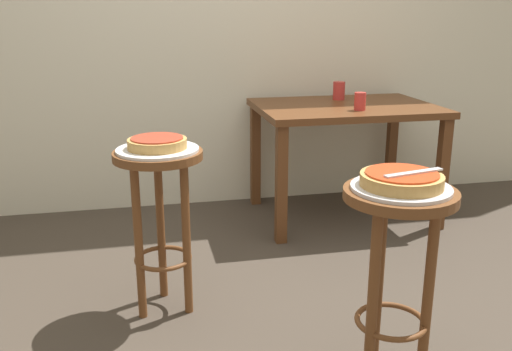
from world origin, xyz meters
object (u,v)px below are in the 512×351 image
at_px(cup_far_edge, 339,91).
at_px(pizza_server_knife, 414,173).
at_px(cup_near_edge, 360,101).
at_px(serving_plate_foreground, 401,188).
at_px(pizza_middle, 157,143).
at_px(serving_plate_middle, 158,150).
at_px(pizza_foreground, 402,179).
at_px(dining_table, 345,121).
at_px(stool_foreground, 396,245).
at_px(stool_middle, 160,196).

distance_m(cup_far_edge, pizza_server_knife, 1.91).
xyz_separation_m(cup_near_edge, pizza_server_knife, (-0.42, -1.46, 0.01)).
distance_m(cup_near_edge, cup_far_edge, 0.41).
bearing_deg(serving_plate_foreground, pizza_middle, 137.32).
bearing_deg(pizza_server_knife, pizza_middle, 124.85).
xyz_separation_m(serving_plate_foreground, serving_plate_middle, (-0.75, 0.69, 0.00)).
distance_m(pizza_foreground, dining_table, 1.70).
distance_m(stool_foreground, stool_middle, 1.01).
bearing_deg(cup_near_edge, pizza_foreground, -107.27).
relative_size(serving_plate_foreground, dining_table, 0.30).
bearing_deg(stool_middle, dining_table, 38.74).
bearing_deg(serving_plate_foreground, stool_foreground, -75.96).
xyz_separation_m(pizza_middle, dining_table, (1.18, 0.95, -0.14)).
height_order(stool_middle, pizza_middle, pizza_middle).
relative_size(stool_foreground, serving_plate_foreground, 2.22).
height_order(pizza_foreground, serving_plate_middle, pizza_foreground).
height_order(serving_plate_middle, pizza_server_knife, pizza_server_knife).
bearing_deg(cup_near_edge, stool_foreground, -107.27).
relative_size(pizza_foreground, stool_middle, 0.37).
xyz_separation_m(pizza_foreground, pizza_middle, (-0.75, 0.69, 0.00)).
bearing_deg(pizza_server_knife, dining_table, 63.41).
bearing_deg(pizza_middle, cup_near_edge, 32.15).
relative_size(serving_plate_foreground, serving_plate_middle, 0.95).
bearing_deg(cup_far_edge, pizza_foreground, -104.24).
bearing_deg(pizza_foreground, serving_plate_foreground, 116.57).
height_order(pizza_foreground, dining_table, pizza_foreground).
distance_m(stool_foreground, pizza_middle, 1.04).
bearing_deg(dining_table, serving_plate_middle, -141.26).
xyz_separation_m(pizza_foreground, dining_table, (0.44, 1.64, -0.14)).
height_order(stool_foreground, dining_table, stool_foreground).
relative_size(serving_plate_middle, pizza_middle, 1.40).
distance_m(pizza_middle, cup_far_edge, 1.67).
bearing_deg(cup_far_edge, pizza_middle, -136.41).
bearing_deg(serving_plate_middle, pizza_server_knife, -42.37).
height_order(stool_foreground, pizza_middle, pizza_middle).
relative_size(stool_middle, pizza_middle, 2.97).
xyz_separation_m(stool_foreground, serving_plate_middle, (-0.75, 0.69, 0.20)).
height_order(serving_plate_foreground, pizza_middle, pizza_middle).
distance_m(stool_foreground, pizza_foreground, 0.23).
xyz_separation_m(stool_middle, cup_far_edge, (1.21, 1.15, 0.25)).
height_order(stool_middle, dining_table, stool_middle).
bearing_deg(serving_plate_foreground, cup_near_edge, 72.73).
height_order(stool_foreground, stool_middle, same).
height_order(pizza_foreground, cup_near_edge, cup_near_edge).
distance_m(pizza_foreground, pizza_middle, 1.01).
xyz_separation_m(stool_foreground, cup_far_edge, (0.47, 1.84, 0.25)).
relative_size(serving_plate_foreground, cup_near_edge, 3.15).
distance_m(serving_plate_foreground, cup_far_edge, 1.90).
bearing_deg(serving_plate_middle, cup_near_edge, 32.15).
distance_m(serving_plate_middle, pizza_middle, 0.03).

